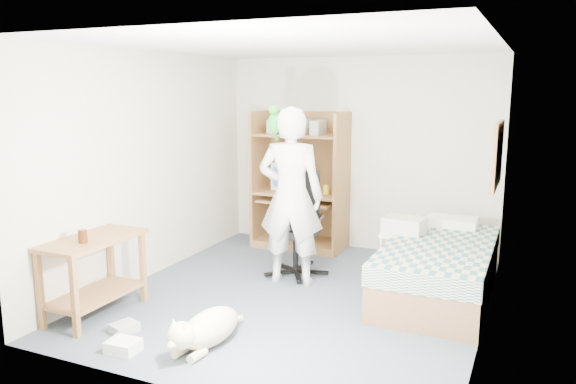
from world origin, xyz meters
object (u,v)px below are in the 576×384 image
at_px(office_chair, 297,238).
at_px(printer_cart, 403,250).
at_px(dog, 206,329).
at_px(bed, 439,269).
at_px(side_desk, 94,265).
at_px(person, 291,196).
at_px(computer_hutch, 301,186).

distance_m(office_chair, printer_cart, 1.20).
distance_m(office_chair, dog, 2.05).
xyz_separation_m(bed, dog, (-1.55, -1.96, -0.13)).
height_order(side_desk, person, person).
bearing_deg(printer_cart, person, -149.27).
distance_m(computer_hutch, dog, 3.18).
height_order(computer_hutch, office_chair, computer_hutch).
distance_m(bed, office_chair, 1.62).
bearing_deg(dog, office_chair, 98.07).
bearing_deg(side_desk, computer_hutch, 73.86).
bearing_deg(side_desk, dog, -6.15).
distance_m(dog, printer_cart, 2.51).
bearing_deg(computer_hutch, dog, -81.68).
bearing_deg(bed, person, -171.53).
height_order(person, printer_cart, person).
distance_m(computer_hutch, office_chair, 1.18).
xyz_separation_m(bed, office_chair, (-1.61, 0.08, 0.12)).
height_order(bed, person, person).
distance_m(person, printer_cart, 1.37).
bearing_deg(side_desk, office_chair, 56.89).
bearing_deg(bed, office_chair, 177.12).
height_order(person, dog, person).
bearing_deg(person, computer_hutch, -82.93).
bearing_deg(computer_hutch, printer_cart, -28.11).
xyz_separation_m(computer_hutch, printer_cart, (1.57, -0.84, -0.46)).
distance_m(person, dog, 1.90).
height_order(bed, dog, bed).
xyz_separation_m(computer_hutch, side_desk, (-0.85, -2.94, -0.33)).
xyz_separation_m(bed, side_desk, (-2.85, -1.82, 0.21)).
bearing_deg(side_desk, person, 50.65).
relative_size(office_chair, printer_cart, 2.11).
bearing_deg(dog, person, 96.32).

